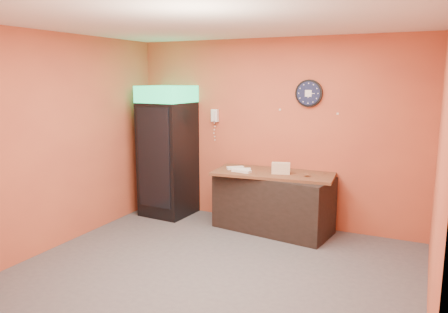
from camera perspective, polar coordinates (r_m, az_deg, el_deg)
The scene contains 15 objects.
floor at distance 5.25m, azimuth -1.25°, elevation -14.76°, with size 4.50×4.50×0.00m, color #47474C.
back_wall at distance 6.66m, azimuth 6.45°, elevation 3.13°, with size 4.50×0.02×2.80m, color #C75C38.
left_wall at distance 6.16m, azimuth -20.36°, elevation 1.97°, with size 0.02×4.00×2.80m, color #C75C38.
right_wall at distance 4.33m, azimuth 26.36°, elevation -1.78°, with size 0.02×4.00×2.80m, color #C75C38.
ceiling at distance 4.79m, azimuth -1.39°, elevation 17.18°, with size 4.50×4.00×0.02m, color white.
beverage_cooler at distance 7.08m, azimuth -7.51°, elevation 0.45°, with size 0.78×0.79×2.09m.
prep_counter at distance 6.47m, azimuth 6.43°, elevation -6.00°, with size 1.67×0.74×0.83m, color black.
wall_clock at distance 6.43m, azimuth 11.02°, elevation 8.11°, with size 0.39×0.06×0.39m.
wall_phone at distance 6.96m, azimuth -1.24°, elevation 5.36°, with size 0.11×0.10×0.20m.
butcher_paper at distance 6.36m, azimuth 6.50°, elevation -2.21°, with size 1.72×0.75×0.04m, color brown.
sub_roll_stack at distance 6.23m, azimuth 7.44°, elevation -1.54°, with size 0.27×0.16×0.16m.
wrapped_sandwich_left at distance 6.38m, azimuth 2.24°, elevation -1.74°, with size 0.28×0.11×0.04m, color white.
wrapped_sandwich_mid at distance 6.31m, azimuth 2.39°, elevation -1.90°, with size 0.26×0.10×0.04m, color white.
wrapped_sandwich_right at distance 6.52m, azimuth 1.49°, elevation -1.49°, with size 0.25×0.10×0.04m, color white.
kitchen_tool at distance 6.48m, azimuth 7.86°, elevation -1.56°, with size 0.06×0.06×0.06m, color silver.
Camera 1 is at (2.14, -4.25, 2.23)m, focal length 35.00 mm.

